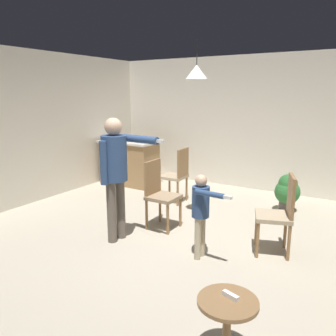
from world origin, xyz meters
name	(u,v)px	position (x,y,z in m)	size (l,w,h in m)	color
ground	(178,245)	(0.00, 0.00, 0.00)	(7.68, 7.68, 0.00)	#B2A893
wall_back	(257,124)	(0.00, 3.20, 1.35)	(6.40, 0.10, 2.70)	silver
wall_left	(16,129)	(-3.20, 0.00, 1.35)	(0.10, 6.40, 2.70)	silver
kitchen_counter	(129,162)	(-2.45, 2.15, 0.48)	(1.26, 0.66, 0.95)	#99754C
side_table_by_couch	(227,324)	(1.28, -1.53, 0.33)	(0.44, 0.44, 0.52)	olive
person_adult	(115,166)	(-0.79, -0.26, 1.03)	(0.83, 0.48, 1.65)	#60564C
person_child	(201,207)	(0.39, -0.14, 0.64)	(0.54, 0.32, 1.04)	tan
dining_chair_by_counter	(280,211)	(1.16, 0.47, 0.55)	(0.53, 0.53, 1.00)	olive
dining_chair_near_wall	(177,173)	(-0.91, 1.56, 0.55)	(0.44, 0.44, 1.00)	olive
dining_chair_centre_back	(159,192)	(-0.55, 0.41, 0.55)	(0.42, 0.42, 1.00)	olive
potted_plant_corner	(287,191)	(0.90, 2.11, 0.35)	(0.42, 0.42, 0.64)	#4C4742
spare_remote_on_table	(231,296)	(1.29, -1.50, 0.54)	(0.04, 0.13, 0.04)	white
ceiling_light_pendant	(197,72)	(-0.23, 0.91, 2.25)	(0.32, 0.32, 0.55)	silver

